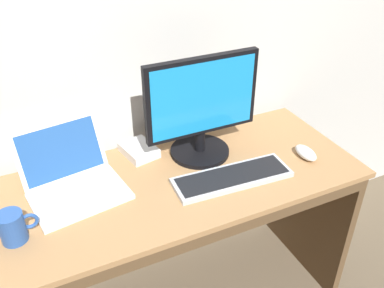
{
  "coord_description": "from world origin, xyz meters",
  "views": [
    {
      "loc": [
        -0.51,
        -1.21,
        1.78
      ],
      "look_at": [
        0.06,
        0.0,
        0.92
      ],
      "focal_mm": 39.25,
      "sensor_mm": 36.0,
      "label": 1
    }
  ],
  "objects_px": {
    "coffee_mug": "(13,227)",
    "wired_keyboard": "(232,177)",
    "laptop_white": "(74,182)",
    "external_drive_box": "(139,150)",
    "external_monitor": "(202,109)",
    "computer_mouse": "(306,153)"
  },
  "relations": [
    {
      "from": "laptop_white",
      "to": "external_monitor",
      "type": "bearing_deg",
      "value": 2.44
    },
    {
      "from": "wired_keyboard",
      "to": "coffee_mug",
      "type": "relative_size",
      "value": 3.79
    },
    {
      "from": "wired_keyboard",
      "to": "external_monitor",
      "type": "bearing_deg",
      "value": 98.75
    },
    {
      "from": "external_monitor",
      "to": "external_drive_box",
      "type": "bearing_deg",
      "value": 154.22
    },
    {
      "from": "external_monitor",
      "to": "wired_keyboard",
      "type": "bearing_deg",
      "value": -81.25
    },
    {
      "from": "laptop_white",
      "to": "external_monitor",
      "type": "height_order",
      "value": "external_monitor"
    },
    {
      "from": "laptop_white",
      "to": "wired_keyboard",
      "type": "height_order",
      "value": "laptop_white"
    },
    {
      "from": "laptop_white",
      "to": "computer_mouse",
      "type": "distance_m",
      "value": 0.94
    },
    {
      "from": "external_drive_box",
      "to": "external_monitor",
      "type": "bearing_deg",
      "value": -25.78
    },
    {
      "from": "laptop_white",
      "to": "wired_keyboard",
      "type": "bearing_deg",
      "value": -18.17
    },
    {
      "from": "wired_keyboard",
      "to": "computer_mouse",
      "type": "xyz_separation_m",
      "value": [
        0.36,
        0.0,
        0.01
      ]
    },
    {
      "from": "external_drive_box",
      "to": "coffee_mug",
      "type": "xyz_separation_m",
      "value": [
        -0.52,
        -0.3,
        0.03
      ]
    },
    {
      "from": "laptop_white",
      "to": "external_drive_box",
      "type": "xyz_separation_m",
      "value": [
        0.3,
        0.14,
        -0.02
      ]
    },
    {
      "from": "external_monitor",
      "to": "external_drive_box",
      "type": "distance_m",
      "value": 0.33
    },
    {
      "from": "laptop_white",
      "to": "computer_mouse",
      "type": "relative_size",
      "value": 3.13
    },
    {
      "from": "computer_mouse",
      "to": "wired_keyboard",
      "type": "bearing_deg",
      "value": -178.26
    },
    {
      "from": "laptop_white",
      "to": "external_drive_box",
      "type": "distance_m",
      "value": 0.33
    },
    {
      "from": "coffee_mug",
      "to": "wired_keyboard",
      "type": "bearing_deg",
      "value": -1.52
    },
    {
      "from": "laptop_white",
      "to": "computer_mouse",
      "type": "height_order",
      "value": "laptop_white"
    },
    {
      "from": "coffee_mug",
      "to": "laptop_white",
      "type": "bearing_deg",
      "value": 36.12
    },
    {
      "from": "laptop_white",
      "to": "coffee_mug",
      "type": "distance_m",
      "value": 0.28
    },
    {
      "from": "wired_keyboard",
      "to": "computer_mouse",
      "type": "height_order",
      "value": "computer_mouse"
    }
  ]
}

